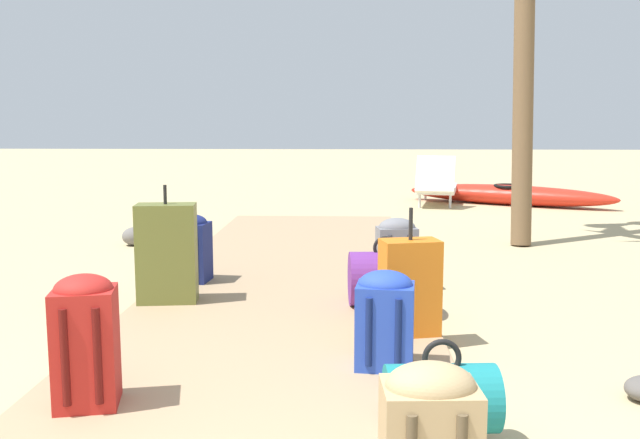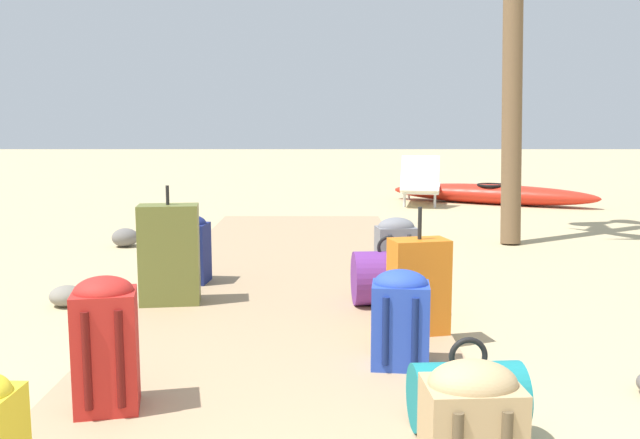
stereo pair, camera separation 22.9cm
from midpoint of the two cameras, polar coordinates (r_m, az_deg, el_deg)
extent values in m
plane|color=tan|center=(4.71, -4.38, -8.74)|extent=(60.00, 60.00, 0.00)
cube|color=tan|center=(5.48, -3.72, -5.88)|extent=(2.09, 8.16, 0.08)
ellipsoid|color=tan|center=(2.34, 9.70, -13.16)|extent=(0.31, 0.24, 0.15)
cylinder|color=#6B2D84|center=(4.91, 4.38, -4.80)|extent=(0.52, 0.41, 0.38)
torus|color=black|center=(4.87, 4.41, -2.29)|extent=(0.17, 0.04, 0.16)
cube|color=#2847B7|center=(3.69, 4.90, -8.61)|extent=(0.32, 0.27, 0.44)
ellipsoid|color=#2847B7|center=(3.64, 4.95, -5.27)|extent=(0.30, 0.26, 0.15)
cylinder|color=navy|center=(3.58, 3.65, -9.13)|extent=(0.04, 0.04, 0.35)
cylinder|color=navy|center=(3.58, 6.05, -9.18)|extent=(0.04, 0.04, 0.35)
cube|color=navy|center=(5.67, -11.61, -2.71)|extent=(0.31, 0.29, 0.47)
ellipsoid|color=navy|center=(5.63, -11.68, -0.33)|extent=(0.29, 0.27, 0.14)
cylinder|color=black|center=(5.57, -12.70, -2.93)|extent=(0.04, 0.04, 0.38)
cylinder|color=black|center=(5.53, -11.32, -2.97)|extent=(0.04, 0.04, 0.38)
cube|color=red|center=(3.31, -18.93, -10.13)|extent=(0.32, 0.30, 0.54)
ellipsoid|color=red|center=(3.24, -19.15, -5.59)|extent=(0.30, 0.28, 0.14)
cylinder|color=#5B110F|center=(3.20, -20.43, -10.82)|extent=(0.04, 0.04, 0.43)
cylinder|color=#5B110F|center=(3.19, -17.97, -10.81)|extent=(0.04, 0.04, 0.43)
cylinder|color=#197A7F|center=(3.03, 9.88, -14.09)|extent=(0.48, 0.32, 0.29)
torus|color=black|center=(2.97, 9.96, -11.00)|extent=(0.17, 0.04, 0.16)
cube|color=orange|center=(4.25, 6.65, -5.46)|extent=(0.38, 0.28, 0.58)
cylinder|color=black|center=(4.18, 6.73, -0.32)|extent=(0.02, 0.02, 0.19)
cube|color=slate|center=(5.68, 5.18, -2.78)|extent=(0.34, 0.26, 0.43)
ellipsoid|color=slate|center=(5.64, 5.21, -0.62)|extent=(0.32, 0.25, 0.16)
cylinder|color=#3A3A3D|center=(5.56, 4.65, -3.01)|extent=(0.04, 0.04, 0.35)
cylinder|color=#3A3A3D|center=(5.59, 6.22, -2.96)|extent=(0.04, 0.04, 0.35)
cube|color=olive|center=(5.03, -13.41, -2.80)|extent=(0.44, 0.28, 0.70)
cylinder|color=black|center=(4.97, -13.57, 1.95)|extent=(0.02, 0.02, 0.13)
cylinder|color=brown|center=(8.15, 14.82, 13.72)|extent=(0.22, 0.65, 4.40)
cube|color=white|center=(11.71, 7.86, 2.57)|extent=(0.85, 1.49, 0.08)
cube|color=white|center=(11.10, 7.72, 3.73)|extent=(0.67, 0.52, 0.56)
cylinder|color=silver|center=(12.30, 6.87, 2.14)|extent=(0.04, 0.04, 0.22)
cylinder|color=silver|center=(12.27, 9.11, 2.09)|extent=(0.04, 0.04, 0.22)
cylinder|color=silver|center=(11.19, 6.46, 1.57)|extent=(0.04, 0.04, 0.22)
cylinder|color=silver|center=(11.16, 8.92, 1.51)|extent=(0.04, 0.04, 0.22)
ellipsoid|color=red|center=(11.87, 13.42, 2.03)|extent=(3.30, 2.09, 0.33)
torus|color=black|center=(11.86, 13.45, 2.74)|extent=(0.66, 0.66, 0.05)
ellipsoid|color=gray|center=(5.56, -21.06, -5.84)|extent=(0.34, 0.35, 0.15)
ellipsoid|color=slate|center=(7.92, -16.36, -1.42)|extent=(0.36, 0.34, 0.20)
camera|label=1|loc=(0.11, 88.87, 0.16)|focal=39.09mm
camera|label=2|loc=(0.11, -91.13, -0.16)|focal=39.09mm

